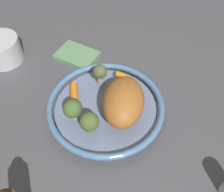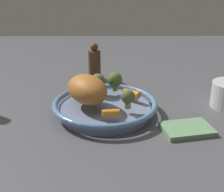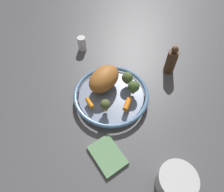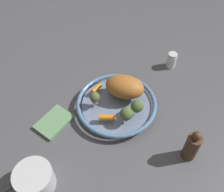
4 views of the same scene
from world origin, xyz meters
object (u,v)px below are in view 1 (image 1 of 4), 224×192
object	(u,v)px
roast_chicken_piece	(123,101)
dish_towel	(77,55)
serving_bowl	(106,108)
broccoli_floret_large	(100,72)
baby_carrot_near_rim	(124,77)
broccoli_floret_small	(73,109)
baby_carrot_center	(74,93)
saucepan	(1,49)
broccoli_floret_edge	(89,122)

from	to	relation	value
roast_chicken_piece	dish_towel	bearing A→B (deg)	159.88
dish_towel	serving_bowl	bearing A→B (deg)	-26.27
broccoli_floret_large	dish_towel	bearing A→B (deg)	159.78
baby_carrot_near_rim	broccoli_floret_small	world-z (taller)	broccoli_floret_small
baby_carrot_center	broccoli_floret_large	distance (m)	0.09
dish_towel	baby_carrot_center	bearing A→B (deg)	-45.49
roast_chicken_piece	baby_carrot_near_rim	world-z (taller)	roast_chicken_piece
baby_carrot_near_rim	saucepan	bearing A→B (deg)	-158.43
saucepan	dish_towel	world-z (taller)	saucepan
roast_chicken_piece	broccoli_floret_small	size ratio (longest dim) A/B	2.49
dish_towel	broccoli_floret_large	bearing A→B (deg)	-20.22
serving_bowl	broccoli_floret_large	distance (m)	0.10
serving_bowl	broccoli_floret_large	world-z (taller)	broccoli_floret_large
baby_carrot_near_rim	baby_carrot_center	bearing A→B (deg)	-115.66
baby_carrot_near_rim	broccoli_floret_small	size ratio (longest dim) A/B	0.77
roast_chicken_piece	broccoli_floret_large	bearing A→B (deg)	160.01
broccoli_floret_small	saucepan	size ratio (longest dim) A/B	0.32
roast_chicken_piece	broccoli_floret_small	world-z (taller)	roast_chicken_piece
roast_chicken_piece	broccoli_floret_edge	size ratio (longest dim) A/B	2.67
saucepan	broccoli_floret_small	bearing A→B (deg)	-5.19
saucepan	dish_towel	distance (m)	0.25
broccoli_floret_small	saucepan	xyz separation A→B (m)	(-0.38, 0.03, -0.04)
baby_carrot_center	baby_carrot_near_rim	xyz separation A→B (m)	(0.07, 0.14, -0.00)
serving_bowl	broccoli_floret_small	bearing A→B (deg)	-110.37
serving_bowl	roast_chicken_piece	world-z (taller)	roast_chicken_piece
serving_bowl	baby_carrot_near_rim	world-z (taller)	baby_carrot_near_rim
baby_carrot_center	broccoli_floret_large	size ratio (longest dim) A/B	1.06
baby_carrot_near_rim	dish_towel	size ratio (longest dim) A/B	0.35
broccoli_floret_large	saucepan	size ratio (longest dim) A/B	0.29
broccoli_floret_large	broccoli_floret_edge	xyz separation A→B (m)	(0.09, -0.14, -0.00)
serving_bowl	broccoli_floret_small	xyz separation A→B (m)	(-0.03, -0.09, 0.06)
broccoli_floret_large	broccoli_floret_edge	distance (m)	0.17
dish_towel	saucepan	bearing A→B (deg)	-137.37
roast_chicken_piece	dish_towel	xyz separation A→B (m)	(-0.28, 0.10, -0.08)
roast_chicken_piece	dish_towel	distance (m)	0.31
serving_bowl	baby_carrot_near_rim	size ratio (longest dim) A/B	6.73
roast_chicken_piece	baby_carrot_center	bearing A→B (deg)	-161.56
baby_carrot_center	baby_carrot_near_rim	world-z (taller)	baby_carrot_center
baby_carrot_center	broccoli_floret_edge	bearing A→B (deg)	-25.30
baby_carrot_near_rim	broccoli_floret_large	world-z (taller)	broccoli_floret_large
roast_chicken_piece	dish_towel	world-z (taller)	roast_chicken_piece
baby_carrot_near_rim	broccoli_floret_edge	size ratio (longest dim) A/B	0.82
serving_bowl	saucepan	bearing A→B (deg)	-172.70
roast_chicken_piece	baby_carrot_near_rim	xyz separation A→B (m)	(-0.07, 0.09, -0.03)
broccoli_floret_small	broccoli_floret_edge	distance (m)	0.06
broccoli_floret_edge	dish_towel	bearing A→B (deg)	141.82
broccoli_floret_small	saucepan	distance (m)	0.38
broccoli_floret_edge	baby_carrot_near_rim	bearing A→B (deg)	102.35
baby_carrot_center	serving_bowl	bearing A→B (deg)	22.92
broccoli_floret_small	dish_towel	size ratio (longest dim) A/B	0.46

